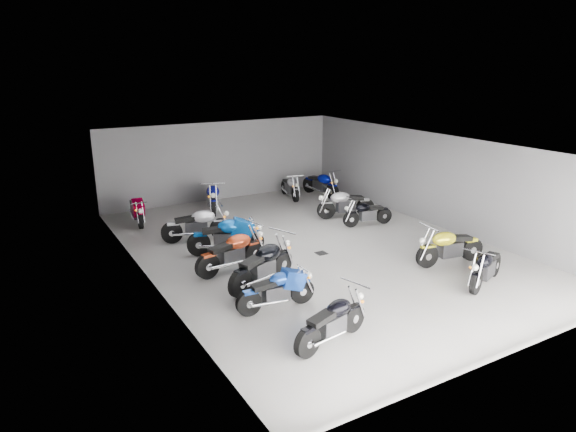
# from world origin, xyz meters

# --- Properties ---
(ground) EXTENTS (14.00, 14.00, 0.00)m
(ground) POSITION_xyz_m (0.00, 0.00, 0.00)
(ground) COLOR #A19E99
(ground) RESTS_ON ground
(wall_back) EXTENTS (10.00, 0.10, 3.20)m
(wall_back) POSITION_xyz_m (0.00, 7.00, 1.60)
(wall_back) COLOR slate
(wall_back) RESTS_ON ground
(wall_left) EXTENTS (0.10, 14.00, 3.20)m
(wall_left) POSITION_xyz_m (-5.00, 0.00, 1.60)
(wall_left) COLOR slate
(wall_left) RESTS_ON ground
(wall_right) EXTENTS (0.10, 14.00, 3.20)m
(wall_right) POSITION_xyz_m (5.00, 0.00, 1.60)
(wall_right) COLOR slate
(wall_right) RESTS_ON ground
(ceiling) EXTENTS (10.00, 14.00, 0.04)m
(ceiling) POSITION_xyz_m (0.00, 0.00, 3.22)
(ceiling) COLOR black
(ceiling) RESTS_ON wall_back
(drain_grate) EXTENTS (0.32, 0.32, 0.01)m
(drain_grate) POSITION_xyz_m (0.00, -0.50, 0.01)
(drain_grate) COLOR black
(drain_grate) RESTS_ON ground
(motorcycle_left_a) EXTENTS (2.01, 0.65, 0.90)m
(motorcycle_left_a) POSITION_xyz_m (-2.66, -4.89, 0.49)
(motorcycle_left_a) COLOR black
(motorcycle_left_a) RESTS_ON ground
(motorcycle_left_b) EXTENTS (1.98, 0.41, 0.87)m
(motorcycle_left_b) POSITION_xyz_m (-2.89, -2.99, 0.47)
(motorcycle_left_b) COLOR black
(motorcycle_left_b) RESTS_ON ground
(motorcycle_left_c) EXTENTS (2.22, 1.03, 1.03)m
(motorcycle_left_c) POSITION_xyz_m (-2.59, -1.69, 0.56)
(motorcycle_left_c) COLOR black
(motorcycle_left_c) RESTS_ON ground
(motorcycle_left_d) EXTENTS (2.23, 0.62, 0.99)m
(motorcycle_left_d) POSITION_xyz_m (-2.85, -0.39, 0.54)
(motorcycle_left_d) COLOR black
(motorcycle_left_d) RESTS_ON ground
(motorcycle_left_e) EXTENTS (2.23, 0.87, 1.01)m
(motorcycle_left_e) POSITION_xyz_m (-2.45, 0.90, 0.55)
(motorcycle_left_e) COLOR black
(motorcycle_left_e) RESTS_ON ground
(motorcycle_left_f) EXTENTS (2.19, 0.70, 0.98)m
(motorcycle_left_f) POSITION_xyz_m (-2.80, 2.45, 0.53)
(motorcycle_left_f) COLOR black
(motorcycle_left_f) RESTS_ON ground
(motorcycle_right_a) EXTENTS (1.95, 0.88, 0.90)m
(motorcycle_right_a) POSITION_xyz_m (2.37, -4.50, 0.49)
(motorcycle_right_a) COLOR black
(motorcycle_right_a) RESTS_ON ground
(motorcycle_right_b) EXTENTS (2.19, 0.55, 0.97)m
(motorcycle_right_b) POSITION_xyz_m (2.66, -3.01, 0.53)
(motorcycle_right_b) COLOR black
(motorcycle_right_b) RESTS_ON ground
(motorcycle_right_e) EXTENTS (1.86, 0.49, 0.82)m
(motorcycle_right_e) POSITION_xyz_m (2.92, 1.01, 0.45)
(motorcycle_right_e) COLOR black
(motorcycle_right_e) RESTS_ON ground
(motorcycle_right_f) EXTENTS (2.16, 0.72, 0.97)m
(motorcycle_right_f) POSITION_xyz_m (2.81, 2.16, 0.53)
(motorcycle_right_f) COLOR black
(motorcycle_right_f) RESTS_ON ground
(motorcycle_back_a) EXTENTS (0.45, 2.06, 0.90)m
(motorcycle_back_a) POSITION_xyz_m (-4.00, 5.28, 0.49)
(motorcycle_back_a) COLOR black
(motorcycle_back_a) RESTS_ON ground
(motorcycle_back_c) EXTENTS (0.98, 2.24, 1.03)m
(motorcycle_back_c) POSITION_xyz_m (-1.06, 5.42, 0.56)
(motorcycle_back_c) COLOR black
(motorcycle_back_c) RESTS_ON ground
(motorcycle_back_e) EXTENTS (0.57, 1.99, 0.88)m
(motorcycle_back_e) POSITION_xyz_m (2.50, 5.64, 0.48)
(motorcycle_back_e) COLOR black
(motorcycle_back_e) RESTS_ON ground
(motorcycle_back_f) EXTENTS (0.52, 2.19, 0.96)m
(motorcycle_back_f) POSITION_xyz_m (3.81, 5.28, 0.53)
(motorcycle_back_f) COLOR black
(motorcycle_back_f) RESTS_ON ground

